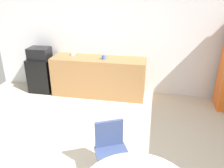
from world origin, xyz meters
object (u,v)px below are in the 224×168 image
at_px(mini_fridge, 42,74).
at_px(mug_green, 73,53).
at_px(chair_navy, 111,145).
at_px(mug_white, 104,57).
at_px(microwave, 39,53).

height_order(mini_fridge, mug_green, mug_green).
bearing_deg(chair_navy, mini_fridge, 131.56).
distance_m(chair_navy, mug_white, 2.52).
xyz_separation_m(microwave, mug_white, (1.55, -0.05, 0.01)).
bearing_deg(mug_white, mini_fridge, 178.17).
bearing_deg(mini_fridge, mug_green, 7.09).
distance_m(mini_fridge, chair_navy, 3.28).
height_order(mug_white, mug_green, same).
bearing_deg(mug_green, mug_white, -10.77).
bearing_deg(chair_navy, mug_white, 104.48).
height_order(microwave, mug_green, microwave).
bearing_deg(mug_white, microwave, 178.17).
height_order(microwave, chair_navy, microwave).
height_order(microwave, mug_white, microwave).
bearing_deg(mini_fridge, chair_navy, -48.44).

